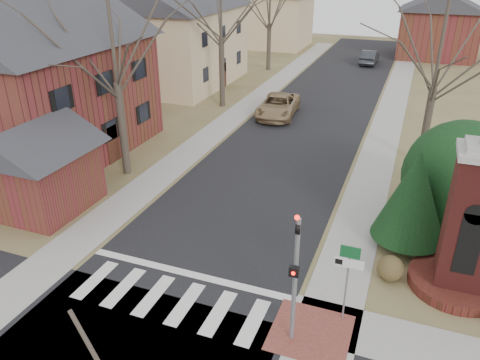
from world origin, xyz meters
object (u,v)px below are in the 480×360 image
at_px(traffic_signal_pole, 295,269).
at_px(distant_car, 369,57).
at_px(brick_gate_monument, 467,234).
at_px(pickup_truck, 278,106).
at_px(sign_post, 348,269).

bearing_deg(traffic_signal_pole, distant_car, 93.79).
xyz_separation_m(brick_gate_monument, pickup_truck, (-11.31, 16.15, -1.42)).
bearing_deg(pickup_truck, traffic_signal_pole, -76.86).
height_order(sign_post, distant_car, sign_post).
distance_m(traffic_signal_pole, sign_post, 2.02).
relative_size(brick_gate_monument, pickup_truck, 1.21).
xyz_separation_m(sign_post, brick_gate_monument, (3.41, 3.01, 0.22)).
bearing_deg(brick_gate_monument, distant_car, 101.53).
bearing_deg(traffic_signal_pole, brick_gate_monument, 43.24).
distance_m(traffic_signal_pole, pickup_truck, 21.68).
bearing_deg(brick_gate_monument, sign_post, -138.58).
relative_size(traffic_signal_pole, sign_post, 1.64).
bearing_deg(traffic_signal_pole, pickup_truck, 107.83).
height_order(traffic_signal_pole, distant_car, traffic_signal_pole).
height_order(traffic_signal_pole, brick_gate_monument, brick_gate_monument).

